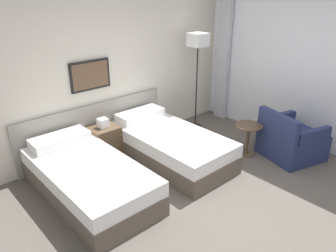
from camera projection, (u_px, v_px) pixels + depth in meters
ground_plane at (221, 202)px, 4.09m from camera, size 16.00×16.00×0.00m
wall_headboard at (113, 68)px, 5.09m from camera, size 10.00×0.10×2.70m
wall_window at (327, 67)px, 4.96m from camera, size 0.21×4.73×2.70m
bed_near_door at (88, 178)px, 4.14m from camera, size 0.98×1.94×0.59m
bed_near_window at (169, 145)px, 4.99m from camera, size 0.98×1.94×0.59m
nightstand at (105, 142)px, 5.04m from camera, size 0.42×0.38×0.65m
floor_lamp at (198, 46)px, 5.65m from camera, size 0.29×0.29×1.73m
side_table at (248, 134)px, 5.11m from camera, size 0.42×0.42×0.50m
armchair at (291, 141)px, 5.06m from camera, size 0.97×0.97×0.77m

